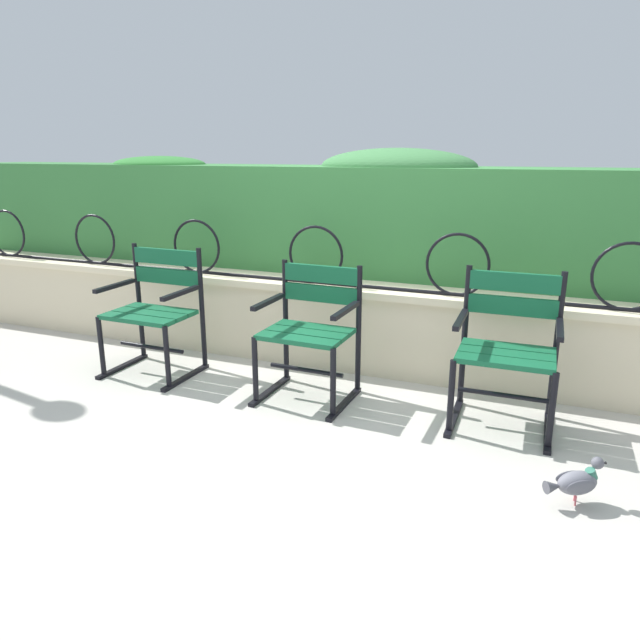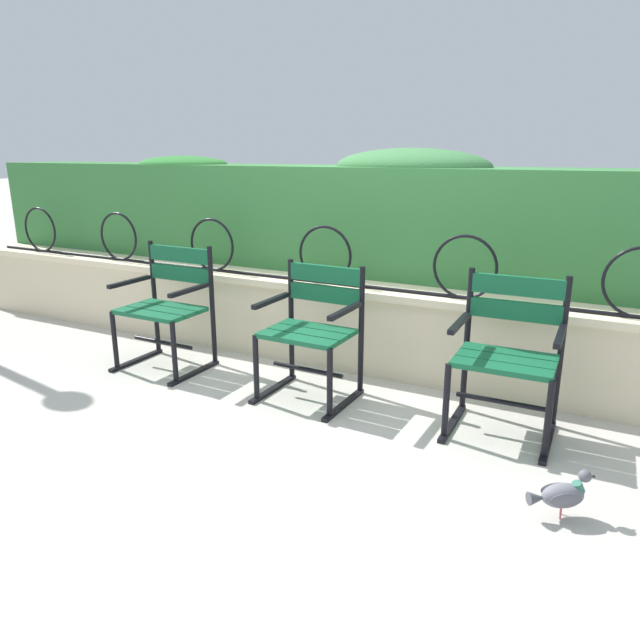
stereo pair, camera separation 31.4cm
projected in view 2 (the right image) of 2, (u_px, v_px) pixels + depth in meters
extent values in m
plane|color=#BCB7AD|center=(317.00, 406.00, 3.69)|extent=(60.00, 60.00, 0.00)
cube|color=beige|center=(366.00, 330.00, 4.28)|extent=(8.20, 0.35, 0.57)
cube|color=beige|center=(367.00, 289.00, 4.19)|extent=(8.20, 0.41, 0.05)
cylinder|color=black|center=(363.00, 286.00, 4.12)|extent=(7.64, 0.02, 0.02)
torus|color=black|center=(40.00, 230.00, 5.52)|extent=(0.42, 0.02, 0.42)
torus|color=black|center=(118.00, 237.00, 5.08)|extent=(0.42, 0.02, 0.42)
torus|color=black|center=(212.00, 245.00, 4.64)|extent=(0.42, 0.02, 0.42)
torus|color=black|center=(325.00, 255.00, 4.19)|extent=(0.42, 0.02, 0.42)
torus|color=black|center=(465.00, 267.00, 3.75)|extent=(0.42, 0.02, 0.42)
cube|color=#387A3D|center=(395.00, 221.00, 4.51)|extent=(8.04, 0.68, 0.81)
ellipsoid|color=#327E34|center=(183.00, 164.00, 5.30)|extent=(0.88, 0.61, 0.14)
ellipsoid|color=#3A723F|center=(411.00, 167.00, 4.35)|extent=(1.20, 0.61, 0.27)
cube|color=#145B38|center=(147.00, 315.00, 4.09)|extent=(0.56, 0.13, 0.03)
cube|color=#145B38|center=(160.00, 310.00, 4.21)|extent=(0.56, 0.13, 0.03)
cube|color=#145B38|center=(173.00, 306.00, 4.32)|extent=(0.56, 0.13, 0.03)
cube|color=#145B38|center=(179.00, 254.00, 4.31)|extent=(0.56, 0.04, 0.11)
cube|color=#145B38|center=(181.00, 274.00, 4.35)|extent=(0.56, 0.04, 0.11)
cylinder|color=black|center=(212.00, 307.00, 4.28)|extent=(0.04, 0.04, 0.89)
cylinder|color=black|center=(174.00, 353.00, 3.98)|extent=(0.04, 0.04, 0.44)
cube|color=black|center=(194.00, 373.00, 4.20)|extent=(0.05, 0.52, 0.02)
cube|color=black|center=(189.00, 290.00, 4.03)|extent=(0.04, 0.40, 0.03)
cylinder|color=black|center=(155.00, 298.00, 4.54)|extent=(0.04, 0.04, 0.89)
cylinder|color=black|center=(115.00, 341.00, 4.24)|extent=(0.04, 0.04, 0.44)
cube|color=black|center=(137.00, 360.00, 4.45)|extent=(0.05, 0.52, 0.02)
cube|color=black|center=(129.00, 282.00, 4.28)|extent=(0.04, 0.40, 0.03)
cylinder|color=black|center=(163.00, 342.00, 4.28)|extent=(0.53, 0.04, 0.03)
cube|color=#145B38|center=(296.00, 339.00, 3.56)|extent=(0.53, 0.14, 0.03)
cube|color=#145B38|center=(307.00, 333.00, 3.68)|extent=(0.53, 0.14, 0.03)
cube|color=#145B38|center=(318.00, 328.00, 3.79)|extent=(0.53, 0.14, 0.03)
cube|color=#145B38|center=(325.00, 274.00, 3.79)|extent=(0.53, 0.04, 0.11)
cube|color=#145B38|center=(325.00, 294.00, 3.82)|extent=(0.53, 0.04, 0.11)
cylinder|color=black|center=(361.00, 332.00, 3.76)|extent=(0.04, 0.04, 0.85)
cylinder|color=black|center=(330.00, 384.00, 3.46)|extent=(0.04, 0.04, 0.44)
cube|color=black|center=(344.00, 405.00, 3.68)|extent=(0.05, 0.52, 0.02)
cube|color=black|center=(345.00, 311.00, 3.51)|extent=(0.05, 0.40, 0.03)
cylinder|color=black|center=(291.00, 321.00, 4.01)|extent=(0.04, 0.04, 0.85)
cylinder|color=black|center=(256.00, 369.00, 3.70)|extent=(0.04, 0.04, 0.44)
cube|color=black|center=(273.00, 389.00, 3.92)|extent=(0.05, 0.52, 0.02)
cube|color=black|center=(271.00, 301.00, 3.75)|extent=(0.05, 0.40, 0.03)
cylinder|color=black|center=(307.00, 370.00, 3.75)|extent=(0.50, 0.04, 0.03)
cube|color=#145B38|center=(501.00, 369.00, 3.08)|extent=(0.53, 0.14, 0.03)
cube|color=#145B38|center=(505.00, 361.00, 3.20)|extent=(0.53, 0.14, 0.03)
cube|color=#145B38|center=(509.00, 353.00, 3.32)|extent=(0.53, 0.14, 0.03)
cube|color=#145B38|center=(518.00, 286.00, 3.30)|extent=(0.53, 0.04, 0.11)
cube|color=#145B38|center=(516.00, 311.00, 3.34)|extent=(0.53, 0.04, 0.11)
cylinder|color=black|center=(561.00, 354.00, 3.29)|extent=(0.04, 0.04, 0.89)
cylinder|color=black|center=(548.00, 421.00, 2.99)|extent=(0.04, 0.04, 0.44)
cube|color=black|center=(548.00, 442.00, 3.21)|extent=(0.05, 0.52, 0.02)
cube|color=black|center=(560.00, 336.00, 3.04)|extent=(0.04, 0.40, 0.03)
cylinder|color=black|center=(467.00, 341.00, 3.52)|extent=(0.04, 0.04, 0.89)
cylinder|color=black|center=(446.00, 402.00, 3.21)|extent=(0.04, 0.04, 0.44)
cube|color=black|center=(452.00, 423.00, 3.43)|extent=(0.05, 0.52, 0.02)
cube|color=black|center=(459.00, 323.00, 3.26)|extent=(0.04, 0.40, 0.03)
cylinder|color=black|center=(501.00, 402.00, 3.27)|extent=(0.50, 0.04, 0.03)
ellipsoid|color=slate|center=(563.00, 496.00, 2.55)|extent=(0.21, 0.19, 0.11)
cylinder|color=#2D6B56|center=(578.00, 487.00, 2.54)|extent=(0.08, 0.07, 0.06)
sphere|color=#55555D|center=(585.00, 476.00, 2.53)|extent=(0.06, 0.06, 0.06)
cone|color=black|center=(592.00, 476.00, 2.53)|extent=(0.03, 0.02, 0.01)
cone|color=#4A4A52|center=(537.00, 498.00, 2.53)|extent=(0.10, 0.09, 0.06)
ellipsoid|color=#5B5B63|center=(556.00, 489.00, 2.58)|extent=(0.13, 0.10, 0.07)
ellipsoid|color=#5B5B63|center=(566.00, 500.00, 2.50)|extent=(0.13, 0.10, 0.07)
cylinder|color=#C6515B|center=(561.00, 509.00, 2.59)|extent=(0.01, 0.01, 0.05)
cylinder|color=#C6515B|center=(561.00, 514.00, 2.55)|extent=(0.01, 0.01, 0.05)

